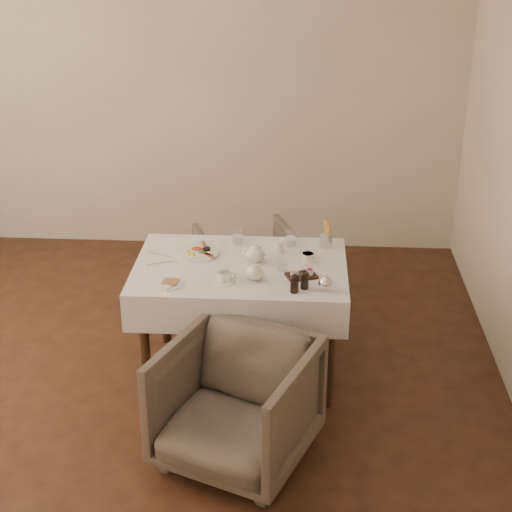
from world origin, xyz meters
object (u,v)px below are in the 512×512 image
at_px(breakfast_plate, 198,252).
at_px(armchair_far, 249,272).
at_px(armchair_near, 236,404).
at_px(teapot_centre, 256,253).
at_px(table, 241,282).

bearing_deg(breakfast_plate, armchair_far, 78.48).
xyz_separation_m(armchair_near, teapot_centre, (0.05, 0.89, 0.48)).
xyz_separation_m(table, breakfast_plate, (-0.28, 0.15, 0.13)).
relative_size(armchair_far, teapot_centre, 4.27).
height_order(armchair_far, teapot_centre, teapot_centre).
height_order(armchair_near, breakfast_plate, breakfast_plate).
bearing_deg(breakfast_plate, armchair_near, -61.17).
height_order(table, teapot_centre, teapot_centre).
xyz_separation_m(armchair_near, breakfast_plate, (-0.32, 0.99, 0.42)).
relative_size(table, teapot_centre, 7.93).
bearing_deg(armchair_far, armchair_near, 70.98).
xyz_separation_m(table, armchair_near, (0.04, -0.84, -0.30)).
height_order(table, armchair_near, table).
height_order(armchair_near, armchair_far, armchair_near).
distance_m(armchair_near, armchair_far, 1.65).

